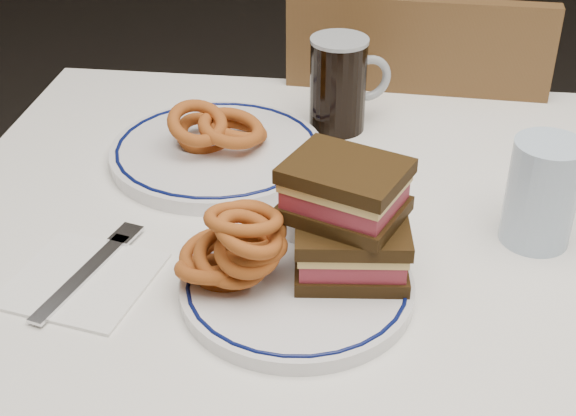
# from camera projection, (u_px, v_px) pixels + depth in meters

# --- Properties ---
(dining_table) EXTENTS (1.27, 0.87, 0.75)m
(dining_table) POSITION_uv_depth(u_px,v_px,m) (438.00, 302.00, 1.01)
(dining_table) COLOR white
(dining_table) RESTS_ON floor
(chair_far) EXTENTS (0.43, 0.43, 0.90)m
(chair_far) POSITION_uv_depth(u_px,v_px,m) (405.00, 191.00, 1.53)
(chair_far) COLOR #4D3118
(chair_far) RESTS_ON floor
(main_plate) EXTENTS (0.25, 0.25, 0.02)m
(main_plate) POSITION_uv_depth(u_px,v_px,m) (297.00, 286.00, 0.85)
(main_plate) COLOR silver
(main_plate) RESTS_ON dining_table
(reuben_sandwich) EXTENTS (0.15, 0.13, 0.12)m
(reuben_sandwich) POSITION_uv_depth(u_px,v_px,m) (348.00, 219.00, 0.83)
(reuben_sandwich) COLOR black
(reuben_sandwich) RESTS_ON main_plate
(onion_rings_main) EXTENTS (0.12, 0.10, 0.11)m
(onion_rings_main) POSITION_uv_depth(u_px,v_px,m) (236.00, 247.00, 0.83)
(onion_rings_main) COLOR brown
(onion_rings_main) RESTS_ON main_plate
(ketchup_ramekin) EXTENTS (0.05, 0.05, 0.03)m
(ketchup_ramekin) POSITION_uv_depth(u_px,v_px,m) (303.00, 219.00, 0.92)
(ketchup_ramekin) COLOR silver
(ketchup_ramekin) RESTS_ON main_plate
(beer_mug) EXTENTS (0.12, 0.08, 0.14)m
(beer_mug) POSITION_uv_depth(u_px,v_px,m) (340.00, 83.00, 1.15)
(beer_mug) COLOR black
(beer_mug) RESTS_ON dining_table
(water_glass) EXTENTS (0.08, 0.08, 0.13)m
(water_glass) POSITION_uv_depth(u_px,v_px,m) (542.00, 193.00, 0.91)
(water_glass) COLOR #A9C1DB
(water_glass) RESTS_ON dining_table
(far_plate) EXTENTS (0.29, 0.29, 0.02)m
(far_plate) POSITION_uv_depth(u_px,v_px,m) (217.00, 152.00, 1.10)
(far_plate) COLOR silver
(far_plate) RESTS_ON dining_table
(onion_rings_far) EXTENTS (0.14, 0.11, 0.09)m
(onion_rings_far) POSITION_uv_depth(u_px,v_px,m) (219.00, 129.00, 1.08)
(onion_rings_far) COLOR brown
(onion_rings_far) RESTS_ON far_plate
(napkin_fork) EXTENTS (0.17, 0.19, 0.01)m
(napkin_fork) POSITION_uv_depth(u_px,v_px,m) (84.00, 277.00, 0.87)
(napkin_fork) COLOR white
(napkin_fork) RESTS_ON dining_table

